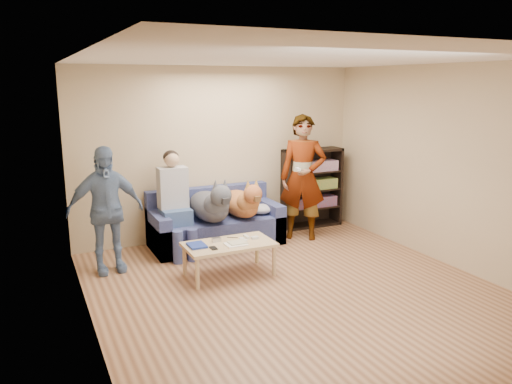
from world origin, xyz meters
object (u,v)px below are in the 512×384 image
camera_silver (216,240)px  person_standing_left (105,210)px  sofa (215,226)px  dog_tan (242,202)px  person_seated (175,199)px  bookshelf (312,186)px  coffee_table (229,247)px  dog_gray (211,205)px  person_standing_right (303,178)px  notebook_blue (197,245)px

camera_silver → person_standing_left: bearing=151.4°
sofa → dog_tan: bearing=-31.7°
person_seated → bookshelf: (2.43, 0.36, -0.09)m
person_seated → coffee_table: bearing=-72.2°
person_standing_left → sofa: size_ratio=0.85×
person_seated → dog_gray: 0.51m
person_seated → dog_tan: 0.99m
bookshelf → dog_tan: bearing=-162.7°
person_standing_left → bookshelf: 3.48m
dog_gray → dog_tan: 0.50m
person_seated → dog_tan: (0.98, -0.09, -0.12)m
camera_silver → bookshelf: size_ratio=0.08×
person_standing_right → bookshelf: size_ratio=1.46×
person_standing_right → dog_tan: person_standing_right is taller
dog_gray → bookshelf: bookshelf is taller
camera_silver → coffee_table: (0.12, -0.12, -0.07)m
notebook_blue → coffee_table: (0.40, -0.05, -0.06)m
notebook_blue → person_standing_left: bearing=142.0°
dog_gray → coffee_table: (-0.13, -0.98, -0.30)m
sofa → person_seated: person_seated is taller
person_seated → bookshelf: person_seated is taller
coffee_table → sofa: bearing=77.4°
person_standing_right → dog_gray: 1.50m
camera_silver → coffee_table: 0.18m
camera_silver → dog_tan: size_ratio=0.09×
sofa → bookshelf: bearing=7.4°
person_standing_left → bookshelf: (3.42, 0.68, -0.13)m
dog_gray → sofa: bearing=59.7°
camera_silver → dog_gray: size_ratio=0.09×
sofa → person_seated: bearing=-168.6°
person_standing_left → dog_tan: bearing=2.4°
sofa → camera_silver: bearing=-109.6°
sofa → dog_tan: size_ratio=1.61×
camera_silver → person_seated: (-0.23, 0.98, 0.33)m
person_standing_left → camera_silver: 1.43m
person_seated → coffee_table: person_seated is taller
bookshelf → person_standing_right: bearing=-132.8°
notebook_blue → dog_gray: size_ratio=0.20×
dog_tan → coffee_table: (-0.63, -1.01, -0.28)m
sofa → bookshelf: (1.80, 0.23, 0.40)m
dog_tan → coffee_table: size_ratio=1.07×
person_standing_right → camera_silver: person_standing_right is taller
camera_silver → sofa: size_ratio=0.06×
person_standing_right → person_seated: (-1.95, 0.15, -0.18)m
coffee_table → bookshelf: (2.08, 1.46, 0.31)m
person_standing_left → dog_tan: size_ratio=1.37×
notebook_blue → sofa: 1.37m
sofa → dog_tan: (0.35, -0.22, 0.37)m
dog_gray → person_seated: bearing=165.9°
notebook_blue → dog_gray: 1.10m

